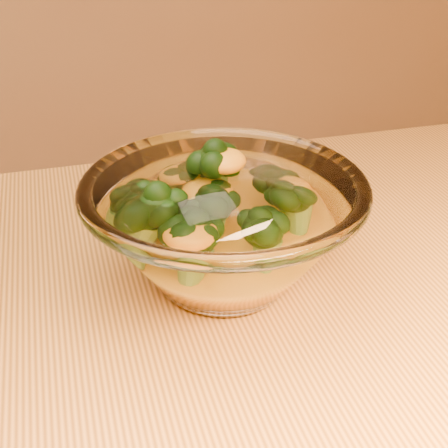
% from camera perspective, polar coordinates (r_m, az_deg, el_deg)
% --- Properties ---
extents(glass_bowl, '(0.24, 0.24, 0.11)m').
position_cam_1_polar(glass_bowl, '(0.54, -0.00, -0.49)').
color(glass_bowl, white).
rests_on(glass_bowl, table).
extents(cheese_sauce, '(0.14, 0.14, 0.04)m').
position_cam_1_polar(cheese_sauce, '(0.55, -0.00, -2.53)').
color(cheese_sauce, '#F3A314').
rests_on(cheese_sauce, glass_bowl).
extents(broccoli_heap, '(0.17, 0.14, 0.09)m').
position_cam_1_polar(broccoli_heap, '(0.53, -1.47, 1.27)').
color(broccoli_heap, black).
rests_on(broccoli_heap, cheese_sauce).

